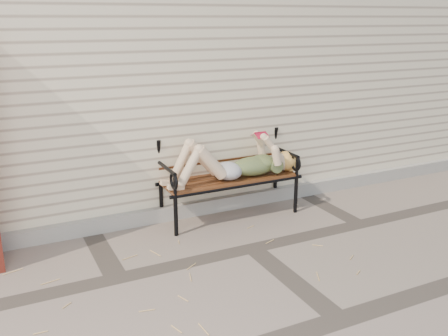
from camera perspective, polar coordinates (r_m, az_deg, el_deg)
ground at (r=4.61m, az=3.29°, el=-9.13°), size 80.00×80.00×0.00m
house_wall at (r=6.93m, az=-9.00°, el=12.38°), size 8.00×4.00×3.00m
foundation_strip at (r=5.37m, az=-1.77°, el=-4.34°), size 8.00×0.10×0.15m
garden_bench at (r=5.19m, az=0.22°, el=0.60°), size 1.55×0.62×1.00m
reading_woman at (r=5.08m, az=0.96°, el=0.64°), size 1.46×0.33×0.46m
straw_scatter at (r=4.13m, az=-2.40°, el=-12.30°), size 2.80×1.63×0.01m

